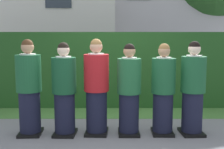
% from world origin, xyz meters
% --- Properties ---
extents(ground_plane, '(60.00, 60.00, 0.00)m').
position_xyz_m(ground_plane, '(0.00, 0.00, 0.00)').
color(ground_plane, slate).
extents(student_front_row_0, '(0.43, 0.53, 1.65)m').
position_xyz_m(student_front_row_0, '(-1.44, -0.02, 0.79)').
color(student_front_row_0, black).
rests_on(student_front_row_0, ground).
extents(student_front_row_1, '(0.42, 0.47, 1.60)m').
position_xyz_m(student_front_row_1, '(-0.84, -0.03, 0.76)').
color(student_front_row_1, black).
rests_on(student_front_row_1, ground).
extents(student_in_red_blazer, '(0.43, 0.50, 1.66)m').
position_xyz_m(student_in_red_blazer, '(-0.29, 0.02, 0.79)').
color(student_in_red_blazer, black).
rests_on(student_in_red_blazer, ground).
extents(student_front_row_3, '(0.41, 0.45, 1.58)m').
position_xyz_m(student_front_row_3, '(0.28, -0.01, 0.75)').
color(student_front_row_3, black).
rests_on(student_front_row_3, ground).
extents(student_front_row_4, '(0.41, 0.46, 1.58)m').
position_xyz_m(student_front_row_4, '(0.87, 0.01, 0.75)').
color(student_front_row_4, black).
rests_on(student_front_row_4, ground).
extents(student_front_row_5, '(0.42, 0.52, 1.62)m').
position_xyz_m(student_front_row_5, '(1.38, -0.00, 0.77)').
color(student_front_row_5, black).
rests_on(student_front_row_5, ground).
extents(hedge, '(8.78, 0.70, 1.79)m').
position_xyz_m(hedge, '(0.00, 2.17, 0.90)').
color(hedge, '#214C1E').
rests_on(hedge, ground).
extents(oak_tree_left, '(2.71, 2.71, 4.32)m').
position_xyz_m(oak_tree_left, '(-4.13, 6.76, 2.96)').
color(oak_tree_left, brown).
rests_on(oak_tree_left, ground).
extents(lawn_strip, '(8.78, 0.90, 0.01)m').
position_xyz_m(lawn_strip, '(0.00, 1.37, 0.00)').
color(lawn_strip, '#477A38').
rests_on(lawn_strip, ground).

